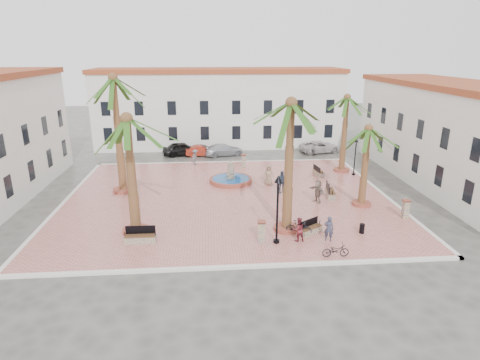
{
  "coord_description": "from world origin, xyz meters",
  "views": [
    {
      "loc": [
        -1.46,
        -30.68,
        11.59
      ],
      "look_at": [
        1.0,
        0.0,
        1.6
      ],
      "focal_mm": 30.0,
      "sensor_mm": 36.0,
      "label": 1
    }
  ],
  "objects_px": {
    "bench_se": "(311,229)",
    "car_silver": "(224,150)",
    "bollard_n": "(244,161)",
    "bicycle_a": "(336,250)",
    "palm_nw": "(114,91)",
    "cyclist_a": "(329,229)",
    "bench_ne": "(318,172)",
    "car_black": "(182,149)",
    "bench_e": "(330,193)",
    "palm_s": "(291,118)",
    "bollard_e": "(405,209)",
    "car_red": "(203,151)",
    "bench_s": "(141,238)",
    "fountain": "(231,179)",
    "lamppost_s": "(278,198)",
    "cyclist_b": "(298,229)",
    "car_white": "(320,147)",
    "bicycle_b": "(299,228)",
    "pedestrian_north": "(195,157)",
    "palm_sw": "(128,134)",
    "palm_e": "(368,138)",
    "pedestrian_fountain_a": "(269,175)",
    "litter_bin": "(362,228)",
    "palm_ne": "(347,106)",
    "pedestrian_east": "(318,191)",
    "lamppost_e": "(356,150)",
    "bollard_se": "(262,231)"
  },
  "relations": [
    {
      "from": "fountain",
      "to": "cyclist_b",
      "type": "xyz_separation_m",
      "value": [
        3.54,
        -12.13,
        0.52
      ]
    },
    {
      "from": "bicycle_a",
      "to": "car_black",
      "type": "height_order",
      "value": "car_black"
    },
    {
      "from": "palm_sw",
      "to": "palm_s",
      "type": "relative_size",
      "value": 0.9
    },
    {
      "from": "bicycle_b",
      "to": "bollard_e",
      "type": "bearing_deg",
      "value": -55.9
    },
    {
      "from": "palm_sw",
      "to": "lamppost_s",
      "type": "height_order",
      "value": "palm_sw"
    },
    {
      "from": "bench_s",
      "to": "litter_bin",
      "type": "height_order",
      "value": "bench_s"
    },
    {
      "from": "bollard_n",
      "to": "bicycle_a",
      "type": "distance_m",
      "value": 19.5
    },
    {
      "from": "palm_nw",
      "to": "cyclist_a",
      "type": "relative_size",
      "value": 5.95
    },
    {
      "from": "fountain",
      "to": "lamppost_s",
      "type": "xyz_separation_m",
      "value": [
        2.14,
        -12.25,
        2.7
      ]
    },
    {
      "from": "bollard_n",
      "to": "bicycle_b",
      "type": "bearing_deg",
      "value": -82.31
    },
    {
      "from": "bench_se",
      "to": "palm_e",
      "type": "bearing_deg",
      "value": 7.99
    },
    {
      "from": "bench_ne",
      "to": "car_black",
      "type": "height_order",
      "value": "car_black"
    },
    {
      "from": "bench_e",
      "to": "cyclist_a",
      "type": "distance_m",
      "value": 8.3
    },
    {
      "from": "bicycle_a",
      "to": "car_silver",
      "type": "xyz_separation_m",
      "value": [
        -5.49,
        24.66,
        0.11
      ]
    },
    {
      "from": "palm_s",
      "to": "bench_e",
      "type": "bearing_deg",
      "value": 51.78
    },
    {
      "from": "bicycle_a",
      "to": "lamppost_s",
      "type": "bearing_deg",
      "value": 57.03
    },
    {
      "from": "bench_s",
      "to": "bollard_n",
      "type": "distance_m",
      "value": 18.21
    },
    {
      "from": "fountain",
      "to": "car_silver",
      "type": "relative_size",
      "value": 0.84
    },
    {
      "from": "palm_sw",
      "to": "bollard_se",
      "type": "height_order",
      "value": "palm_sw"
    },
    {
      "from": "palm_s",
      "to": "cyclist_a",
      "type": "relative_size",
      "value": 5.35
    },
    {
      "from": "palm_sw",
      "to": "lamppost_e",
      "type": "distance_m",
      "value": 22.32
    },
    {
      "from": "pedestrian_north",
      "to": "bollard_se",
      "type": "bearing_deg",
      "value": -144.14
    },
    {
      "from": "car_silver",
      "to": "palm_s",
      "type": "bearing_deg",
      "value": 174.11
    },
    {
      "from": "bench_s",
      "to": "palm_s",
      "type": "bearing_deg",
      "value": 6.9
    },
    {
      "from": "cyclist_a",
      "to": "car_red",
      "type": "relative_size",
      "value": 0.43
    },
    {
      "from": "bicycle_b",
      "to": "pedestrian_fountain_a",
      "type": "bearing_deg",
      "value": 22.35
    },
    {
      "from": "palm_sw",
      "to": "bollard_e",
      "type": "height_order",
      "value": "palm_sw"
    },
    {
      "from": "bench_ne",
      "to": "car_silver",
      "type": "height_order",
      "value": "car_silver"
    },
    {
      "from": "bench_s",
      "to": "lamppost_e",
      "type": "distance_m",
      "value": 22.42
    },
    {
      "from": "pedestrian_fountain_a",
      "to": "car_silver",
      "type": "xyz_separation_m",
      "value": [
        -3.53,
        11.38,
        -0.4
      ]
    },
    {
      "from": "bench_s",
      "to": "pedestrian_east",
      "type": "distance_m",
      "value": 14.16
    },
    {
      "from": "bench_ne",
      "to": "pedestrian_north",
      "type": "height_order",
      "value": "pedestrian_north"
    },
    {
      "from": "bench_s",
      "to": "bollard_n",
      "type": "relative_size",
      "value": 1.47
    },
    {
      "from": "bicycle_b",
      "to": "pedestrian_north",
      "type": "relative_size",
      "value": 1.0
    },
    {
      "from": "palm_sw",
      "to": "bench_s",
      "type": "distance_m",
      "value": 6.51
    },
    {
      "from": "palm_e",
      "to": "palm_ne",
      "type": "bearing_deg",
      "value": 81.25
    },
    {
      "from": "bench_se",
      "to": "car_silver",
      "type": "relative_size",
      "value": 0.38
    },
    {
      "from": "bench_s",
      "to": "bench_e",
      "type": "relative_size",
      "value": 0.94
    },
    {
      "from": "bench_ne",
      "to": "bicycle_b",
      "type": "xyz_separation_m",
      "value": [
        -4.76,
        -12.75,
        0.24
      ]
    },
    {
      "from": "palm_s",
      "to": "bollard_e",
      "type": "xyz_separation_m",
      "value": [
        8.81,
        1.3,
        -6.77
      ]
    },
    {
      "from": "lamppost_s",
      "to": "bollard_e",
      "type": "xyz_separation_m",
      "value": [
        9.79,
        3.09,
        -2.27
      ]
    },
    {
      "from": "bench_se",
      "to": "car_silver",
      "type": "height_order",
      "value": "car_silver"
    },
    {
      "from": "palm_ne",
      "to": "bollard_n",
      "type": "xyz_separation_m",
      "value": [
        -9.58,
        2.18,
        -5.73
      ]
    },
    {
      "from": "litter_bin",
      "to": "car_black",
      "type": "xyz_separation_m",
      "value": [
        -12.91,
        22.14,
        0.3
      ]
    },
    {
      "from": "bench_se",
      "to": "pedestrian_east",
      "type": "xyz_separation_m",
      "value": [
        1.89,
        5.52,
        0.65
      ]
    },
    {
      "from": "palm_sw",
      "to": "car_red",
      "type": "xyz_separation_m",
      "value": [
        4.19,
        20.29,
        -6.13
      ]
    },
    {
      "from": "bollard_e",
      "to": "car_white",
      "type": "xyz_separation_m",
      "value": [
        -0.66,
        20.05,
        -0.18
      ]
    },
    {
      "from": "palm_e",
      "to": "lamppost_s",
      "type": "distance_m",
      "value": 9.86
    },
    {
      "from": "cyclist_b",
      "to": "car_white",
      "type": "xyz_separation_m",
      "value": [
        7.73,
        23.01,
        -0.26
      ]
    },
    {
      "from": "palm_nw",
      "to": "cyclist_b",
      "type": "bearing_deg",
      "value": -39.09
    }
  ]
}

